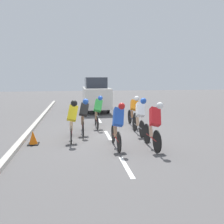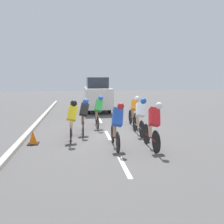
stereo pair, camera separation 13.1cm
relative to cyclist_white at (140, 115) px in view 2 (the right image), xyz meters
The scene contains 14 objects.
ground_plane 1.55m from the cyclist_white, 12.53° to the right, with size 60.00×60.00×0.00m, color #565454.
lane_stripe_near 3.45m from the cyclist_white, 67.43° to the left, with size 0.12×1.40×0.01m, color white.
lane_stripe_mid 1.52m from the cyclist_white, ahead, with size 0.12×1.40×0.01m, color white.
lane_stripe_far 3.64m from the cyclist_white, 68.75° to the right, with size 0.12×1.40×0.01m, color white.
curb 4.55m from the cyclist_white, ahead, with size 0.20×25.40×0.14m, color #B7B2A8.
cyclist_white is the anchor object (origin of this frame).
cyclist_green 2.24m from the cyclist_white, 46.85° to the right, with size 0.46×1.67×1.50m.
cyclist_yellow 2.70m from the cyclist_white, ahead, with size 0.44×1.69×1.53m.
cyclist_black 2.30m from the cyclist_white, 14.52° to the right, with size 0.44×1.71×1.48m.
cyclist_blue 1.91m from the cyclist_white, 51.01° to the left, with size 0.44×1.70×1.53m.
cyclist_orange 1.58m from the cyclist_white, 96.45° to the right, with size 0.43×1.74×1.47m.
cyclist_red 1.77m from the cyclist_white, 88.05° to the left, with size 0.44×1.68×1.56m.
support_car 6.95m from the cyclist_white, 80.68° to the right, with size 1.70×4.01×2.32m.
traffic_cone 4.13m from the cyclist_white, ahead, with size 0.36×0.36×0.49m.
Camera 2 is at (1.15, 8.67, 2.31)m, focal length 35.00 mm.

